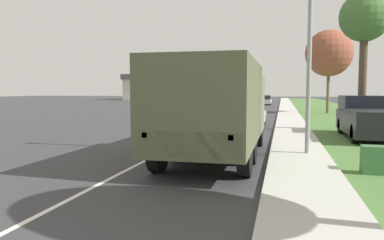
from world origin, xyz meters
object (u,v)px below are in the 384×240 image
object	(u,v)px
pickup_truck	(367,118)
car_third_ahead	(233,102)
car_fourth_ahead	(265,100)
lamp_post	(303,20)
car_second_ahead	(215,108)
car_nearest_ahead	(249,114)
military_truck	(217,105)

from	to	relation	value
pickup_truck	car_third_ahead	bearing A→B (deg)	109.72
car_fourth_ahead	lamp_post	distance (m)	43.78
car_second_ahead	pickup_truck	xyz separation A→B (m)	(9.23, -14.03, 0.27)
car_nearest_ahead	pickup_truck	distance (m)	7.48
car_second_ahead	car_fourth_ahead	distance (m)	24.22
car_nearest_ahead	car_fourth_ahead	xyz separation A→B (m)	(-0.53, 33.09, -0.02)
car_second_ahead	car_nearest_ahead	bearing A→B (deg)	-68.18
military_truck	lamp_post	distance (m)	3.76
car_nearest_ahead	car_fourth_ahead	bearing A→B (deg)	90.92
military_truck	car_fourth_ahead	bearing A→B (deg)	90.69
car_fourth_ahead	lamp_post	size ratio (longest dim) A/B	0.68
car_nearest_ahead	pickup_truck	bearing A→B (deg)	-41.52
car_nearest_ahead	car_second_ahead	xyz separation A→B (m)	(-3.63, 9.07, -0.02)
car_third_ahead	car_fourth_ahead	xyz separation A→B (m)	(3.02, 12.52, -0.15)
pickup_truck	car_second_ahead	bearing A→B (deg)	123.35
car_nearest_ahead	pickup_truck	world-z (taller)	pickup_truck
car_third_ahead	lamp_post	xyz separation A→B (m)	(6.10, -31.00, 3.51)
car_second_ahead	car_third_ahead	size ratio (longest dim) A/B	0.81
car_nearest_ahead	car_second_ahead	distance (m)	9.77
military_truck	pickup_truck	bearing A→B (deg)	48.48
car_third_ahead	military_truck	bearing A→B (deg)	-83.63
car_third_ahead	car_second_ahead	bearing A→B (deg)	-90.39
pickup_truck	car_fourth_ahead	bearing A→B (deg)	99.15
military_truck	car_fourth_ahead	xyz separation A→B (m)	(-0.53, 44.37, -1.02)
car_fourth_ahead	pickup_truck	size ratio (longest dim) A/B	0.89
car_second_ahead	lamp_post	xyz separation A→B (m)	(6.18, -19.49, 3.67)
pickup_truck	lamp_post	size ratio (longest dim) A/B	0.76
car_third_ahead	car_nearest_ahead	bearing A→B (deg)	-80.20
car_nearest_ahead	car_third_ahead	bearing A→B (deg)	99.80
car_third_ahead	car_fourth_ahead	bearing A→B (deg)	76.43
car_nearest_ahead	car_fourth_ahead	distance (m)	33.10
military_truck	lamp_post	size ratio (longest dim) A/B	1.12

